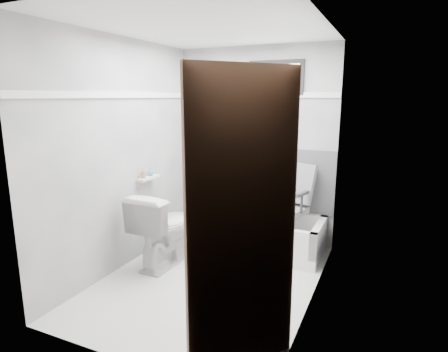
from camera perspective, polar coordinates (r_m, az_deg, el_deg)
The scene contains 19 objects.
floor at distance 3.90m, azimuth -2.18°, elevation -15.52°, with size 2.60×2.60×0.00m, color white.
ceiling at distance 3.51m, azimuth -2.52°, elevation 21.77°, with size 2.60×2.60×0.00m, color silver.
wall_back at distance 4.70m, azimuth 4.76°, elevation 4.59°, with size 2.00×0.02×2.40m, color slate.
wall_front at distance 2.45m, azimuth -16.05°, elevation -2.78°, with size 2.00×0.02×2.40m, color slate.
wall_left at distance 4.05m, azimuth -15.11°, elevation 3.03°, with size 0.02×2.60×2.40m, color slate.
wall_right at distance 3.20m, azimuth 13.90°, elevation 0.78°, with size 0.02×2.60×2.40m, color slate.
bathtub at distance 4.54m, azimuth 5.24°, elevation -8.60°, with size 1.50×0.70×0.42m, color white, non-canonical shape.
office_chair at distance 4.39m, azimuth 9.02°, elevation -4.27°, with size 0.54×0.54×0.93m, color slate, non-canonical shape.
toilet at distance 4.15m, azimuth -9.06°, elevation -7.88°, with size 0.46×0.82×0.81m, color silver.
door at distance 2.07m, azimuth 6.41°, elevation -10.99°, with size 0.78×0.78×2.00m, color brown, non-canonical shape.
window at distance 4.57m, azimuth 7.94°, elevation 14.62°, with size 0.66×0.04×0.40m, color black, non-canonical shape.
backerboard at distance 4.68m, azimuth 7.52°, elevation -0.47°, with size 1.50×0.02×0.78m, color #4C4C4F.
trim_back at distance 4.65m, azimuth 4.84°, elevation 12.18°, with size 2.00×0.02×0.06m, color white.
trim_left at distance 4.00m, azimuth -15.46°, elevation 11.82°, with size 0.02×2.60×0.06m, color white.
pole at distance 4.51m, azimuth 3.22°, elevation 2.38°, with size 0.02×0.02×1.95m, color silver.
shelf at distance 4.32m, azimuth -11.44°, elevation -0.30°, with size 0.10×0.32×0.03m, color silver.
soap_bottle_a at distance 4.25m, azimuth -12.21°, elevation 0.37°, with size 0.05×0.05×0.11m, color #9C784E.
soap_bottle_b at distance 4.36m, azimuth -11.13°, elevation 0.63°, with size 0.06×0.06×0.08m, color teal.
faucet at distance 4.87m, azimuth 2.29°, elevation -2.92°, with size 0.26×0.10×0.16m, color silver, non-canonical shape.
Camera 1 is at (1.55, -3.10, 1.81)m, focal length 30.00 mm.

